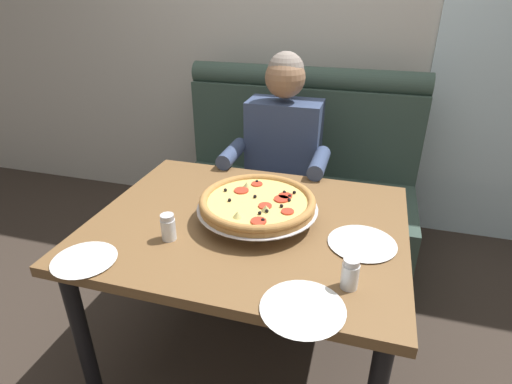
{
  "coord_description": "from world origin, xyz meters",
  "views": [
    {
      "loc": [
        0.42,
        -1.32,
        1.57
      ],
      "look_at": [
        0.02,
        0.06,
        0.84
      ],
      "focal_mm": 28.67,
      "sensor_mm": 36.0,
      "label": 1
    }
  ],
  "objects_px": {
    "diner_main": "(279,162)",
    "plate_near_right": "(362,242)",
    "shaker_parmesan": "(350,275)",
    "plate_far_side": "(303,307)",
    "plate_near_left": "(84,258)",
    "patio_chair": "(478,136)",
    "booth_bench": "(293,192)",
    "dining_table": "(248,239)",
    "shaker_pepper_flakes": "(168,229)",
    "pizza": "(257,203)"
  },
  "relations": [
    {
      "from": "shaker_parmesan",
      "to": "plate_far_side",
      "type": "distance_m",
      "value": 0.18
    },
    {
      "from": "booth_bench",
      "to": "diner_main",
      "type": "distance_m",
      "value": 0.41
    },
    {
      "from": "patio_chair",
      "to": "dining_table",
      "type": "bearing_deg",
      "value": -120.81
    },
    {
      "from": "patio_chair",
      "to": "plate_far_side",
      "type": "bearing_deg",
      "value": -110.54
    },
    {
      "from": "plate_near_right",
      "to": "plate_far_side",
      "type": "xyz_separation_m",
      "value": [
        -0.15,
        -0.39,
        0.0
      ]
    },
    {
      "from": "plate_near_right",
      "to": "plate_far_side",
      "type": "height_order",
      "value": "same"
    },
    {
      "from": "plate_far_side",
      "to": "shaker_pepper_flakes",
      "type": "bearing_deg",
      "value": 157.17
    },
    {
      "from": "shaker_parmesan",
      "to": "plate_far_side",
      "type": "xyz_separation_m",
      "value": [
        -0.12,
        -0.14,
        -0.03
      ]
    },
    {
      "from": "booth_bench",
      "to": "plate_near_left",
      "type": "xyz_separation_m",
      "value": [
        -0.45,
        -1.36,
        0.35
      ]
    },
    {
      "from": "dining_table",
      "to": "patio_chair",
      "type": "relative_size",
      "value": 1.41
    },
    {
      "from": "diner_main",
      "to": "patio_chair",
      "type": "relative_size",
      "value": 1.48
    },
    {
      "from": "dining_table",
      "to": "plate_far_side",
      "type": "xyz_separation_m",
      "value": [
        0.3,
        -0.43,
        0.1
      ]
    },
    {
      "from": "plate_far_side",
      "to": "plate_near_left",
      "type": "bearing_deg",
      "value": 178.22
    },
    {
      "from": "dining_table",
      "to": "shaker_pepper_flakes",
      "type": "bearing_deg",
      "value": -140.08
    },
    {
      "from": "booth_bench",
      "to": "pizza",
      "type": "height_order",
      "value": "booth_bench"
    },
    {
      "from": "pizza",
      "to": "plate_far_side",
      "type": "bearing_deg",
      "value": -59.48
    },
    {
      "from": "booth_bench",
      "to": "plate_near_right",
      "type": "distance_m",
      "value": 1.14
    },
    {
      "from": "shaker_parmesan",
      "to": "plate_far_side",
      "type": "relative_size",
      "value": 0.42
    },
    {
      "from": "diner_main",
      "to": "plate_far_side",
      "type": "bearing_deg",
      "value": -73.38
    },
    {
      "from": "patio_chair",
      "to": "booth_bench",
      "type": "bearing_deg",
      "value": -137.96
    },
    {
      "from": "pizza",
      "to": "plate_near_left",
      "type": "height_order",
      "value": "pizza"
    },
    {
      "from": "patio_chair",
      "to": "diner_main",
      "type": "bearing_deg",
      "value": -132.6
    },
    {
      "from": "booth_bench",
      "to": "dining_table",
      "type": "relative_size",
      "value": 1.2
    },
    {
      "from": "dining_table",
      "to": "diner_main",
      "type": "bearing_deg",
      "value": 92.89
    },
    {
      "from": "pizza",
      "to": "shaker_pepper_flakes",
      "type": "bearing_deg",
      "value": -140.97
    },
    {
      "from": "dining_table",
      "to": "pizza",
      "type": "bearing_deg",
      "value": 31.94
    },
    {
      "from": "shaker_pepper_flakes",
      "to": "plate_far_side",
      "type": "xyz_separation_m",
      "value": [
        0.54,
        -0.23,
        -0.03
      ]
    },
    {
      "from": "diner_main",
      "to": "plate_near_left",
      "type": "xyz_separation_m",
      "value": [
        -0.42,
        -1.09,
        0.04
      ]
    },
    {
      "from": "booth_bench",
      "to": "dining_table",
      "type": "distance_m",
      "value": 0.99
    },
    {
      "from": "pizza",
      "to": "patio_chair",
      "type": "relative_size",
      "value": 0.55
    },
    {
      "from": "diner_main",
      "to": "plate_near_right",
      "type": "relative_size",
      "value": 5.19
    },
    {
      "from": "booth_bench",
      "to": "pizza",
      "type": "xyz_separation_m",
      "value": [
        0.03,
        -0.93,
        0.42
      ]
    },
    {
      "from": "dining_table",
      "to": "plate_near_right",
      "type": "height_order",
      "value": "plate_near_right"
    },
    {
      "from": "booth_bench",
      "to": "shaker_pepper_flakes",
      "type": "bearing_deg",
      "value": -101.73
    },
    {
      "from": "dining_table",
      "to": "shaker_pepper_flakes",
      "type": "height_order",
      "value": "shaker_pepper_flakes"
    },
    {
      "from": "booth_bench",
      "to": "patio_chair",
      "type": "bearing_deg",
      "value": 42.04
    },
    {
      "from": "booth_bench",
      "to": "pizza",
      "type": "bearing_deg",
      "value": -87.93
    },
    {
      "from": "dining_table",
      "to": "plate_far_side",
      "type": "height_order",
      "value": "plate_far_side"
    },
    {
      "from": "dining_table",
      "to": "plate_far_side",
      "type": "relative_size",
      "value": 4.88
    },
    {
      "from": "pizza",
      "to": "plate_near_right",
      "type": "distance_m",
      "value": 0.42
    },
    {
      "from": "booth_bench",
      "to": "patio_chair",
      "type": "relative_size",
      "value": 1.7
    },
    {
      "from": "pizza",
      "to": "plate_far_side",
      "type": "height_order",
      "value": "pizza"
    },
    {
      "from": "shaker_parmesan",
      "to": "plate_near_right",
      "type": "xyz_separation_m",
      "value": [
        0.03,
        0.25,
        -0.03
      ]
    },
    {
      "from": "plate_near_left",
      "to": "plate_near_right",
      "type": "relative_size",
      "value": 0.88
    },
    {
      "from": "plate_far_side",
      "to": "patio_chair",
      "type": "distance_m",
      "value": 2.67
    },
    {
      "from": "shaker_parmesan",
      "to": "plate_near_left",
      "type": "distance_m",
      "value": 0.88
    },
    {
      "from": "plate_near_left",
      "to": "plate_far_side",
      "type": "xyz_separation_m",
      "value": [
        0.75,
        -0.02,
        0.0
      ]
    },
    {
      "from": "pizza",
      "to": "diner_main",
      "type": "bearing_deg",
      "value": 95.86
    },
    {
      "from": "plate_far_side",
      "to": "patio_chair",
      "type": "bearing_deg",
      "value": 69.46
    },
    {
      "from": "shaker_pepper_flakes",
      "to": "patio_chair",
      "type": "bearing_deg",
      "value": 57.0
    }
  ]
}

